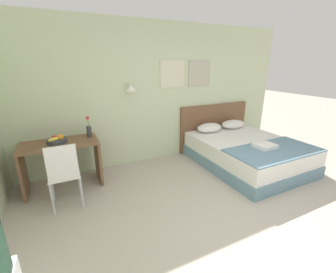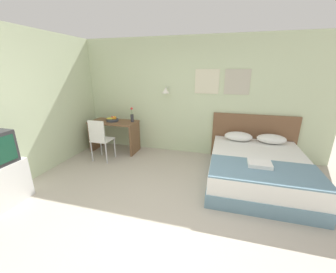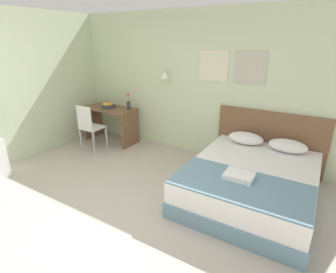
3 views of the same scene
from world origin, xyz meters
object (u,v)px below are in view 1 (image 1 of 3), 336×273
desk_chair (64,172)px  fruit_bowl (57,140)px  headboard (214,126)px  pillow_left (209,128)px  throw_blanket (274,150)px  bed (246,153)px  folded_towel_near_foot (265,146)px  pillow_right (233,124)px  desk (61,157)px  flower_vase (89,130)px

desk_chair → fruit_bowl: size_ratio=3.25×
headboard → fruit_bowl: bearing=-173.4°
pillow_left → desk_chair: desk_chair is taller
headboard → fruit_bowl: headboard is taller
desk_chair → headboard: bearing=17.5°
headboard → pillow_left: (-0.32, -0.26, 0.08)m
headboard → throw_blanket: size_ratio=1.11×
bed → folded_towel_near_foot: 0.55m
headboard → pillow_right: headboard is taller
bed → headboard: (0.00, 1.05, 0.27)m
desk → flower_vase: flower_vase is taller
throw_blanket → desk_chair: size_ratio=1.70×
pillow_left → folded_towel_near_foot: size_ratio=1.63×
pillow_left → throw_blanket: bearing=-76.8°
folded_towel_near_foot → bed: bearing=82.9°
desk → throw_blanket: bearing=-21.5°
pillow_left → flower_vase: 2.46m
pillow_left → flower_vase: flower_vase is taller
pillow_left → folded_towel_near_foot: (0.27, -1.24, -0.04)m
pillow_left → fruit_bowl: fruit_bowl is taller
folded_towel_near_foot → fruit_bowl: 3.39m
fruit_bowl → flower_vase: size_ratio=0.83×
pillow_left → flower_vase: size_ratio=1.64×
bed → desk: bearing=168.2°
bed → pillow_right: 0.92m
headboard → throw_blanket: headboard is taller
headboard → throw_blanket: (0.00, -1.65, 0.00)m
headboard → flower_vase: size_ratio=5.09×
desk_chair → flower_vase: size_ratio=2.71×
headboard → pillow_right: size_ratio=3.11×
folded_towel_near_foot → flower_vase: bearing=156.0°
pillow_left → throw_blanket: 1.42m
pillow_right → desk: (-3.55, -0.11, -0.07)m
throw_blanket → desk_chair: bearing=168.8°
headboard → flower_vase: bearing=-173.8°
pillow_right → folded_towel_near_foot: pillow_right is taller
desk_chair → throw_blanket: bearing=-11.2°
desk → desk_chair: size_ratio=1.19×
folded_towel_near_foot → throw_blanket: bearing=-68.5°
fruit_bowl → headboard: bearing=6.6°
desk_chair → fruit_bowl: desk_chair is taller
pillow_left → pillow_right: 0.65m
bed → fruit_bowl: (-3.25, 0.68, 0.55)m
throw_blanket → pillow_left: bearing=103.2°
pillow_right → folded_towel_near_foot: 1.30m
desk → fruit_bowl: 0.28m
throw_blanket → folded_towel_near_foot: (-0.06, 0.14, 0.04)m
desk → flower_vase: size_ratio=3.23×
flower_vase → throw_blanket: bearing=-26.0°
folded_towel_near_foot → desk: (-3.17, 1.13, -0.03)m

